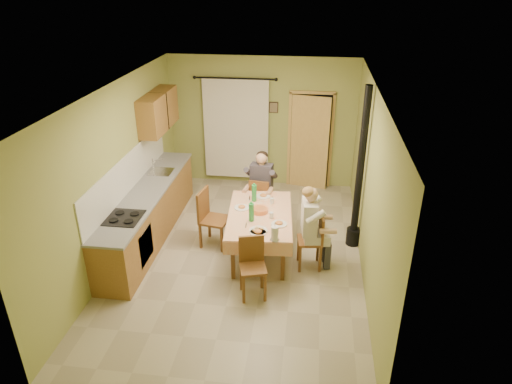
# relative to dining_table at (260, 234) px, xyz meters

# --- Properties ---
(floor) EXTENTS (4.00, 6.00, 0.01)m
(floor) POSITION_rel_dining_table_xyz_m (-0.31, -0.10, -0.38)
(floor) COLOR tan
(floor) RESTS_ON ground
(room_shell) EXTENTS (4.04, 6.04, 2.82)m
(room_shell) POSITION_rel_dining_table_xyz_m (-0.31, -0.10, 1.44)
(room_shell) COLOR #9BA353
(room_shell) RESTS_ON ground
(kitchen_run) EXTENTS (0.64, 3.64, 1.56)m
(kitchen_run) POSITION_rel_dining_table_xyz_m (-2.02, 0.30, 0.10)
(kitchen_run) COLOR brown
(kitchen_run) RESTS_ON ground
(upper_cabinets) EXTENTS (0.35, 1.40, 0.70)m
(upper_cabinets) POSITION_rel_dining_table_xyz_m (-2.13, 1.60, 1.57)
(upper_cabinets) COLOR brown
(upper_cabinets) RESTS_ON room_shell
(curtain) EXTENTS (1.70, 0.07, 2.22)m
(curtain) POSITION_rel_dining_table_xyz_m (-0.86, 2.80, 0.88)
(curtain) COLOR black
(curtain) RESTS_ON ground
(doorway) EXTENTS (0.96, 0.22, 2.15)m
(doorway) POSITION_rel_dining_table_xyz_m (0.73, 2.84, 0.67)
(doorway) COLOR black
(doorway) RESTS_ON ground
(dining_table) EXTENTS (1.18, 1.81, 0.76)m
(dining_table) POSITION_rel_dining_table_xyz_m (0.00, 0.00, 0.00)
(dining_table) COLOR #E7A57A
(dining_table) RESTS_ON ground
(tableware) EXTENTS (0.92, 1.59, 0.33)m
(tableware) POSITION_rel_dining_table_xyz_m (0.02, -0.11, 0.45)
(tableware) COLOR white
(tableware) RESTS_ON dining_table
(chair_far) EXTENTS (0.42, 0.42, 0.93)m
(chair_far) POSITION_rel_dining_table_xyz_m (-0.11, 1.05, -0.09)
(chair_far) COLOR brown
(chair_far) RESTS_ON ground
(chair_near) EXTENTS (0.45, 0.45, 0.92)m
(chair_near) POSITION_rel_dining_table_xyz_m (0.04, -1.11, -0.09)
(chair_near) COLOR brown
(chair_near) RESTS_ON ground
(chair_right) EXTENTS (0.42, 0.42, 0.93)m
(chair_right) POSITION_rel_dining_table_xyz_m (0.85, -0.27, -0.09)
(chair_right) COLOR brown
(chair_right) RESTS_ON ground
(chair_left) EXTENTS (0.53, 0.53, 1.02)m
(chair_left) POSITION_rel_dining_table_xyz_m (-0.82, 0.19, -0.09)
(chair_left) COLOR brown
(chair_left) RESTS_ON ground
(man_far) EXTENTS (0.62, 0.51, 1.39)m
(man_far) POSITION_rel_dining_table_xyz_m (-0.11, 1.07, 0.50)
(man_far) COLOR #38333D
(man_far) RESTS_ON chair_far
(man_right) EXTENTS (0.50, 0.61, 1.39)m
(man_right) POSITION_rel_dining_table_xyz_m (0.84, -0.27, 0.50)
(man_right) COLOR beige
(man_right) RESTS_ON chair_right
(stove_flue) EXTENTS (0.24, 0.24, 2.80)m
(stove_flue) POSITION_rel_dining_table_xyz_m (1.59, 0.50, 0.64)
(stove_flue) COLOR black
(stove_flue) RESTS_ON ground
(picture_back) EXTENTS (0.19, 0.03, 0.23)m
(picture_back) POSITION_rel_dining_table_xyz_m (-0.06, 2.87, 1.37)
(picture_back) COLOR black
(picture_back) RESTS_ON room_shell
(picture_right) EXTENTS (0.03, 0.31, 0.21)m
(picture_right) POSITION_rel_dining_table_xyz_m (1.66, 1.10, 1.47)
(picture_right) COLOR brown
(picture_right) RESTS_ON room_shell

